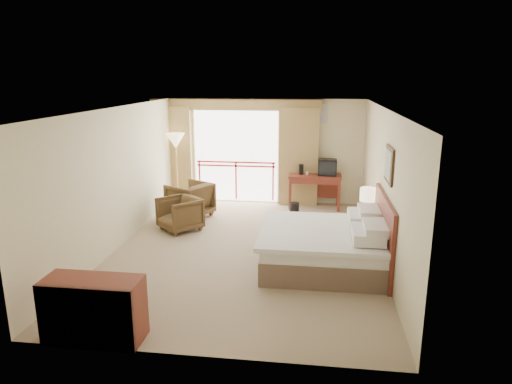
# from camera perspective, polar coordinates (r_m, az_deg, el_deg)

# --- Properties ---
(floor) EXTENTS (7.00, 7.00, 0.00)m
(floor) POSITION_cam_1_polar(r_m,az_deg,el_deg) (8.91, -1.19, -7.18)
(floor) COLOR gray
(floor) RESTS_ON ground
(ceiling) EXTENTS (7.00, 7.00, 0.00)m
(ceiling) POSITION_cam_1_polar(r_m,az_deg,el_deg) (8.31, -1.29, 10.41)
(ceiling) COLOR white
(ceiling) RESTS_ON wall_back
(wall_back) EXTENTS (5.00, 0.00, 5.00)m
(wall_back) POSITION_cam_1_polar(r_m,az_deg,el_deg) (11.92, 1.29, 5.11)
(wall_back) COLOR beige
(wall_back) RESTS_ON ground
(wall_front) EXTENTS (5.00, 0.00, 5.00)m
(wall_front) POSITION_cam_1_polar(r_m,az_deg,el_deg) (5.23, -7.04, -7.40)
(wall_front) COLOR beige
(wall_front) RESTS_ON ground
(wall_left) EXTENTS (0.00, 7.00, 7.00)m
(wall_left) POSITION_cam_1_polar(r_m,az_deg,el_deg) (9.21, -16.81, 1.70)
(wall_left) COLOR beige
(wall_left) RESTS_ON ground
(wall_right) EXTENTS (0.00, 7.00, 7.00)m
(wall_right) POSITION_cam_1_polar(r_m,az_deg,el_deg) (8.51, 15.65, 0.76)
(wall_right) COLOR beige
(wall_right) RESTS_ON ground
(balcony_door) EXTENTS (2.40, 0.00, 2.40)m
(balcony_door) POSITION_cam_1_polar(r_m,az_deg,el_deg) (12.03, -2.53, 4.46)
(balcony_door) COLOR white
(balcony_door) RESTS_ON wall_back
(balcony_railing) EXTENTS (2.09, 0.03, 1.02)m
(balcony_railing) POSITION_cam_1_polar(r_m,az_deg,el_deg) (12.09, -2.52, 2.63)
(balcony_railing) COLOR #AE1B0E
(balcony_railing) RESTS_ON wall_back
(curtain_left) EXTENTS (1.00, 0.26, 2.50)m
(curtain_left) POSITION_cam_1_polar(r_m,az_deg,el_deg) (12.29, -10.26, 4.69)
(curtain_left) COLOR olive
(curtain_left) RESTS_ON wall_back
(curtain_right) EXTENTS (1.00, 0.26, 2.50)m
(curtain_right) POSITION_cam_1_polar(r_m,az_deg,el_deg) (11.73, 5.35, 4.40)
(curtain_right) COLOR olive
(curtain_right) RESTS_ON wall_back
(valance) EXTENTS (4.40, 0.22, 0.28)m
(valance) POSITION_cam_1_polar(r_m,az_deg,el_deg) (11.77, -2.69, 10.86)
(valance) COLOR olive
(valance) RESTS_ON wall_back
(hvac_vent) EXTENTS (0.50, 0.04, 0.50)m
(hvac_vent) POSITION_cam_1_polar(r_m,az_deg,el_deg) (11.70, 7.74, 9.74)
(hvac_vent) COLOR silver
(hvac_vent) RESTS_ON wall_back
(bed) EXTENTS (2.13, 2.06, 0.97)m
(bed) POSITION_cam_1_polar(r_m,az_deg,el_deg) (8.13, 8.70, -6.68)
(bed) COLOR brown
(bed) RESTS_ON floor
(headboard) EXTENTS (0.06, 2.10, 1.30)m
(headboard) POSITION_cam_1_polar(r_m,az_deg,el_deg) (8.13, 15.61, -5.03)
(headboard) COLOR maroon
(headboard) RESTS_ON wall_right
(framed_art) EXTENTS (0.04, 0.72, 0.60)m
(framed_art) POSITION_cam_1_polar(r_m,az_deg,el_deg) (7.82, 16.28, 3.30)
(framed_art) COLOR black
(framed_art) RESTS_ON wall_right
(nightstand) EXTENTS (0.41, 0.48, 0.54)m
(nightstand) POSITION_cam_1_polar(r_m,az_deg,el_deg) (9.45, 13.59, -4.59)
(nightstand) COLOR maroon
(nightstand) RESTS_ON floor
(table_lamp) EXTENTS (0.32, 0.32, 0.56)m
(table_lamp) POSITION_cam_1_polar(r_m,az_deg,el_deg) (9.29, 13.82, -0.38)
(table_lamp) COLOR tan
(table_lamp) RESTS_ON nightstand
(phone) EXTENTS (0.21, 0.19, 0.08)m
(phone) POSITION_cam_1_polar(r_m,az_deg,el_deg) (9.20, 13.49, -3.08)
(phone) COLOR black
(phone) RESTS_ON nightstand
(desk) EXTENTS (1.31, 0.63, 0.85)m
(desk) POSITION_cam_1_polar(r_m,az_deg,el_deg) (11.62, 7.35, 1.30)
(desk) COLOR maroon
(desk) RESTS_ON floor
(tv) EXTENTS (0.45, 0.36, 0.41)m
(tv) POSITION_cam_1_polar(r_m,az_deg,el_deg) (11.48, 8.91, 3.08)
(tv) COLOR black
(tv) RESTS_ON desk
(coffee_maker) EXTENTS (0.13, 0.13, 0.26)m
(coffee_maker) POSITION_cam_1_polar(r_m,az_deg,el_deg) (11.51, 5.66, 2.83)
(coffee_maker) COLOR black
(coffee_maker) RESTS_ON desk
(cup) EXTENTS (0.08, 0.08, 0.09)m
(cup) POSITION_cam_1_polar(r_m,az_deg,el_deg) (11.47, 6.39, 2.33)
(cup) COLOR white
(cup) RESTS_ON desk
(wastebasket) EXTENTS (0.26, 0.26, 0.29)m
(wastebasket) POSITION_cam_1_polar(r_m,az_deg,el_deg) (11.09, 4.81, -2.06)
(wastebasket) COLOR black
(wastebasket) RESTS_ON floor
(armchair_far) EXTENTS (1.22, 1.21, 0.82)m
(armchair_far) POSITION_cam_1_polar(r_m,az_deg,el_deg) (11.05, -8.19, -3.00)
(armchair_far) COLOR #45311B
(armchair_far) RESTS_ON floor
(armchair_near) EXTENTS (1.11, 1.12, 0.73)m
(armchair_near) POSITION_cam_1_polar(r_m,az_deg,el_deg) (10.12, -9.43, -4.69)
(armchair_near) COLOR #45311B
(armchair_near) RESTS_ON floor
(side_table) EXTENTS (0.46, 0.46, 0.50)m
(side_table) POSITION_cam_1_polar(r_m,az_deg,el_deg) (10.68, -9.88, -1.75)
(side_table) COLOR black
(side_table) RESTS_ON floor
(book) EXTENTS (0.18, 0.23, 0.02)m
(book) POSITION_cam_1_polar(r_m,az_deg,el_deg) (10.63, -9.92, -0.90)
(book) COLOR white
(book) RESTS_ON side_table
(floor_lamp) EXTENTS (0.47, 0.47, 1.85)m
(floor_lamp) POSITION_cam_1_polar(r_m,az_deg,el_deg) (11.83, -10.01, 5.99)
(floor_lamp) COLOR tan
(floor_lamp) RESTS_ON floor
(dresser) EXTENTS (1.24, 0.53, 0.82)m
(dresser) POSITION_cam_1_polar(r_m,az_deg,el_deg) (6.28, -19.64, -13.70)
(dresser) COLOR maroon
(dresser) RESTS_ON floor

